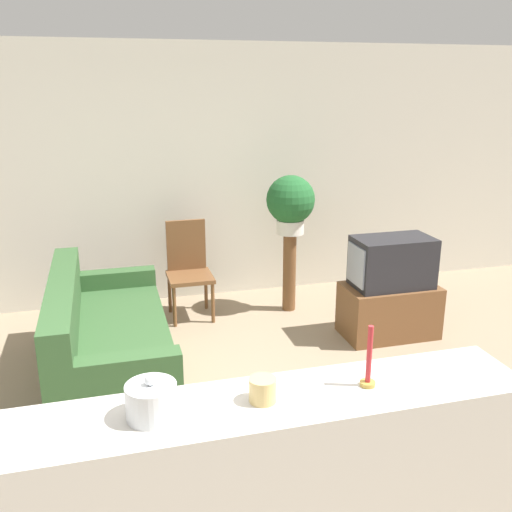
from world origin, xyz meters
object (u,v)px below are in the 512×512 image
potted_plant (291,202)px  wooden_chair (188,266)px  television (392,262)px  couch (106,345)px  decorative_bowl (151,401)px

potted_plant → wooden_chair: bearing=171.9°
television → potted_plant: potted_plant is taller
wooden_chair → potted_plant: potted_plant is taller
television → wooden_chair: 2.00m
television → wooden_chair: (-1.72, 0.99, -0.20)m
couch → wooden_chair: size_ratio=2.00×
wooden_chair → potted_plant: bearing=-8.1°
wooden_chair → television: bearing=-29.9°
television → wooden_chair: wooden_chair is taller
couch → potted_plant: bearing=29.0°
television → couch: bearing=-175.8°
couch → wooden_chair: wooden_chair is taller
decorative_bowl → couch: bearing=94.9°
wooden_chair → decorative_bowl: 3.50m
potted_plant → couch: bearing=-151.0°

